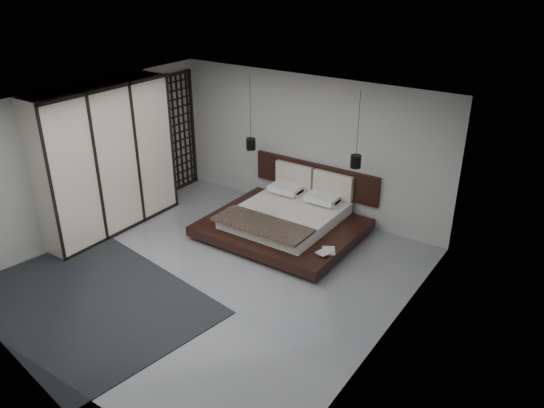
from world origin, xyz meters
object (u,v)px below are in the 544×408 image
Objects in this scene: bed at (287,219)px; rug at (89,301)px; pendant_left at (251,144)px; lattice_screen at (180,132)px; pendant_right at (356,161)px; wardrobe at (106,160)px.

bed reaches higher than rug.
bed is 1.89× the size of pendant_left.
pendant_left reaches higher than rug.
pendant_right is at bearing -1.38° from lattice_screen.
lattice_screen is 1.76× the size of pendant_left.
lattice_screen is 4.32m from pendant_right.
wardrobe is at bearing -83.57° from lattice_screen.
rug is (-0.14, -4.05, -1.44)m from pendant_left.
pendant_left is at bearing -2.93° from lattice_screen.
pendant_left is 4.30m from rug.
bed is 2.04× the size of pendant_right.
pendant_right reaches higher than rug.
pendant_left is at bearing 88.05° from rug.
pendant_right reaches higher than wardrobe.
pendant_right reaches higher than lattice_screen.
pendant_right is (2.29, -0.00, 0.11)m from pendant_left.
lattice_screen is 0.92× the size of wardrobe.
pendant_left is (2.02, -0.10, 0.14)m from lattice_screen.
bed is at bearing -9.72° from lattice_screen.
bed is at bearing -21.01° from pendant_left.
pendant_left reaches higher than bed.
wardrobe reaches higher than rug.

